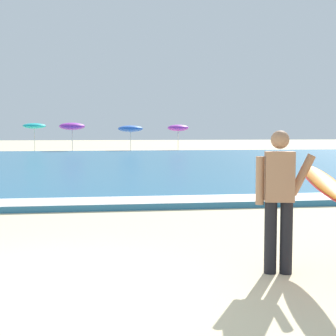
{
  "coord_description": "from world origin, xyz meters",
  "views": [
    {
      "loc": [
        0.86,
        -5.15,
        1.73
      ],
      "look_at": [
        1.97,
        2.91,
        1.1
      ],
      "focal_mm": 52.17,
      "sensor_mm": 36.0,
      "label": 1
    }
  ],
  "objects": [
    {
      "name": "beach_umbrella_5",
      "position": [
        7.29,
        35.23,
        1.92
      ],
      "size": [
        1.76,
        1.77,
        2.21
      ],
      "color": "beige",
      "rests_on": "ground"
    },
    {
      "name": "beach_umbrella_2",
      "position": [
        -4.6,
        36.62,
        2.08
      ],
      "size": [
        1.87,
        1.87,
        2.31
      ],
      "color": "beige",
      "rests_on": "ground"
    },
    {
      "name": "surfer_with_board",
      "position": [
        3.22,
        0.35,
        1.03
      ],
      "size": [
        1.21,
        2.42,
        1.73
      ],
      "color": "black",
      "rests_on": "ground"
    },
    {
      "name": "beach_umbrella_4",
      "position": [
        3.26,
        34.56,
        1.85
      ],
      "size": [
        2.03,
        2.05,
        2.15
      ],
      "color": "beige",
      "rests_on": "ground"
    },
    {
      "name": "ground_plane",
      "position": [
        0.0,
        0.0,
        0.0
      ],
      "size": [
        160.0,
        160.0,
        0.0
      ],
      "primitive_type": "plane",
      "color": "beige"
    },
    {
      "name": "sea",
      "position": [
        0.0,
        19.26,
        0.07
      ],
      "size": [
        120.0,
        28.0,
        0.14
      ],
      "primitive_type": "cube",
      "color": "teal",
      "rests_on": "ground"
    },
    {
      "name": "surf_foam",
      "position": [
        0.0,
        5.86,
        0.15
      ],
      "size": [
        120.0,
        1.21,
        0.01
      ],
      "primitive_type": "cube",
      "color": "white",
      "rests_on": "sea"
    },
    {
      "name": "beach_umbrella_3",
      "position": [
        -1.36,
        33.92,
        2.03
      ],
      "size": [
        2.0,
        2.01,
        2.34
      ],
      "color": "beige",
      "rests_on": "ground"
    }
  ]
}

